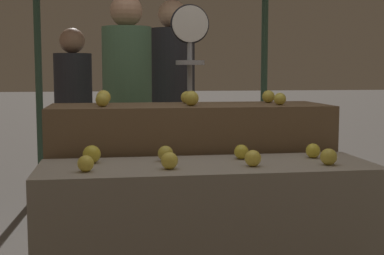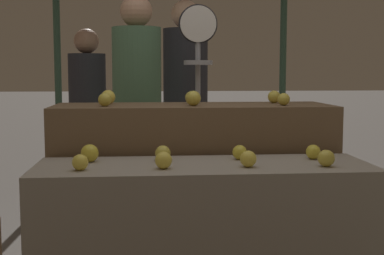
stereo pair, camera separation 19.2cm
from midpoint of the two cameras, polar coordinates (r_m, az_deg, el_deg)
display_counter_front at (r=2.73m, az=-0.40°, el=-11.93°), size 1.65×0.55×0.77m
display_counter_back at (r=3.27m, az=-1.95°, el=-6.58°), size 1.65×0.55×1.03m
apple_front_0 at (r=2.49m, az=-13.46°, el=-3.77°), size 0.08×0.08×0.08m
apple_front_1 at (r=2.50m, az=-4.63°, el=-3.55°), size 0.08×0.08×0.08m
apple_front_2 at (r=2.57m, az=4.39°, el=-3.30°), size 0.08×0.08×0.08m
apple_front_3 at (r=2.66m, az=12.38°, el=-3.08°), size 0.08×0.08×0.08m
apple_front_4 at (r=2.72m, az=-12.65°, el=-2.81°), size 0.09×0.09×0.09m
apple_front_5 at (r=2.72m, az=-4.88°, el=-2.79°), size 0.08×0.08×0.08m
apple_front_6 at (r=2.78m, az=3.32°, el=-2.62°), size 0.08×0.08×0.08m
apple_front_7 at (r=2.86m, az=10.92°, el=-2.46°), size 0.08×0.08×0.08m
apple_back_0 at (r=3.06m, az=-11.33°, el=2.88°), size 0.08×0.08×0.08m
apple_back_1 at (r=3.08m, az=-1.88°, el=3.12°), size 0.09×0.09×0.09m
apple_back_2 at (r=3.18m, az=7.66°, el=3.03°), size 0.07×0.07×0.07m
apple_back_3 at (r=3.27m, az=-11.08°, el=3.18°), size 0.09×0.09×0.09m
apple_back_4 at (r=3.31m, az=-2.19°, el=3.23°), size 0.08×0.08×0.08m
apple_back_5 at (r=3.40m, az=6.55°, el=3.30°), size 0.08×0.08×0.08m
produce_scale at (r=3.73m, az=-1.70°, el=5.93°), size 0.27×0.20×1.68m
person_vendor_at_scale at (r=3.94m, az=-8.30°, el=3.12°), size 0.40×0.40×1.78m
person_customer_left at (r=4.57m, az=-13.69°, el=2.00°), size 0.34×0.34×1.58m
person_customer_right at (r=4.55m, az=-3.30°, el=3.84°), size 0.44×0.44×1.82m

